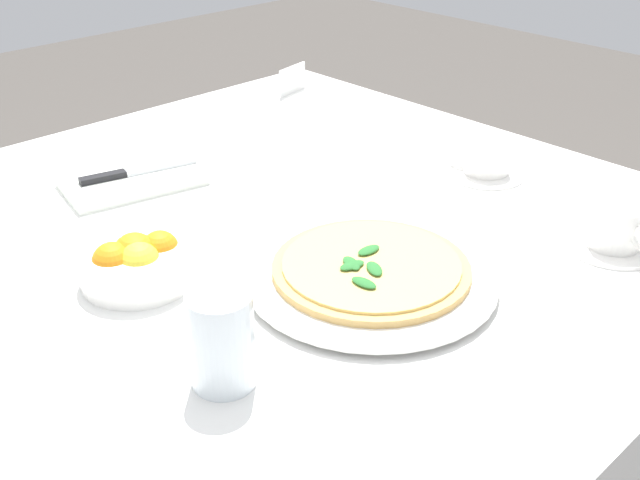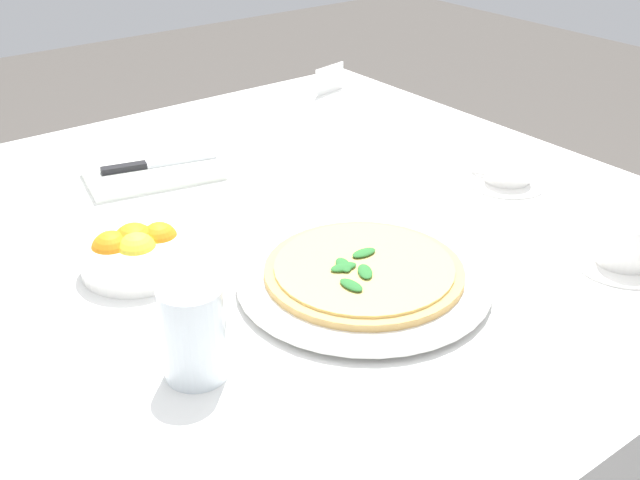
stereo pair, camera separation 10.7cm
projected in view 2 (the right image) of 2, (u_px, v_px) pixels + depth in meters
dining_table at (284, 293)px, 1.22m from camera, size 1.17×1.17×0.74m
pizza_plate at (364, 279)px, 1.00m from camera, size 0.33×0.33×0.02m
pizza at (364, 270)px, 0.99m from camera, size 0.26×0.26×0.02m
coffee_cup_center_back at (626, 245)px, 1.03m from camera, size 0.13×0.13×0.07m
coffee_cup_right_edge at (507, 169)px, 1.27m from camera, size 0.13×0.13×0.06m
water_glass_back_corner at (194, 337)px, 0.82m from camera, size 0.07×0.07×0.11m
napkin_folded at (153, 172)px, 1.30m from camera, size 0.24×0.17×0.02m
dinner_knife at (154, 164)px, 1.30m from camera, size 0.19×0.07×0.01m
citrus_bowl at (136, 252)px, 1.03m from camera, size 0.15×0.15×0.07m
menu_card at (330, 79)px, 1.70m from camera, size 0.09×0.02×0.06m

